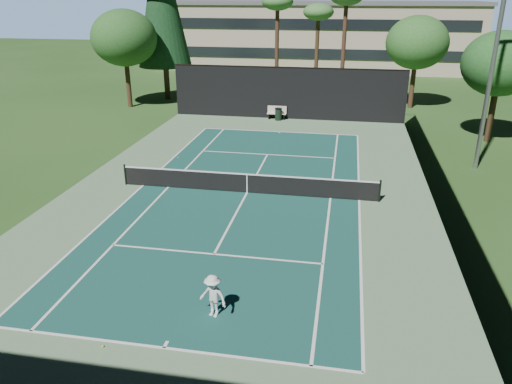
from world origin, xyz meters
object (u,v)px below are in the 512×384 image
at_px(player, 213,296).
at_px(tennis_ball_a, 103,346).
at_px(tennis_ball_b, 211,184).
at_px(tennis_ball_c, 280,176).
at_px(trash_bin, 278,114).
at_px(tennis_ball_d, 178,158).
at_px(park_bench, 277,112).
at_px(tennis_net, 247,182).

xyz_separation_m(player, tennis_ball_a, (-2.68, -2.01, -0.67)).
height_order(tennis_ball_b, tennis_ball_c, tennis_ball_c).
relative_size(tennis_ball_b, trash_bin, 0.07).
bearing_deg(tennis_ball_d, park_bench, 68.08).
bearing_deg(tennis_ball_d, tennis_ball_a, -78.33).
xyz_separation_m(tennis_net, tennis_ball_a, (-1.70, -12.15, -0.52)).
xyz_separation_m(player, tennis_ball_d, (-6.17, 14.91, -0.67)).
distance_m(tennis_ball_d, trash_bin, 11.60).
xyz_separation_m(park_bench, trash_bin, (0.18, -0.38, -0.07)).
xyz_separation_m(tennis_ball_b, tennis_ball_c, (3.39, 1.82, 0.00)).
relative_size(player, tennis_ball_a, 18.88).
relative_size(tennis_ball_a, tennis_ball_c, 1.02).
height_order(tennis_ball_a, tennis_ball_c, tennis_ball_a).
height_order(tennis_ball_c, park_bench, park_bench).
bearing_deg(tennis_net, tennis_ball_a, -97.97).
relative_size(tennis_ball_d, trash_bin, 0.07).
relative_size(tennis_ball_b, tennis_ball_d, 1.02).
bearing_deg(tennis_ball_b, tennis_net, -19.95).
bearing_deg(tennis_ball_c, tennis_net, -117.35).
height_order(tennis_net, tennis_ball_c, tennis_net).
distance_m(player, park_bench, 25.98).
bearing_deg(tennis_ball_c, park_bench, 99.00).
xyz_separation_m(tennis_ball_a, tennis_ball_c, (3.03, 14.72, -0.00)).
bearing_deg(trash_bin, tennis_net, -87.81).
bearing_deg(tennis_ball_d, tennis_net, -42.52).
bearing_deg(trash_bin, tennis_ball_c, -81.50).
height_order(player, tennis_ball_b, player).
relative_size(tennis_ball_a, tennis_ball_d, 1.13).
bearing_deg(tennis_net, player, -84.51).
bearing_deg(trash_bin, player, -86.49).
bearing_deg(trash_bin, park_bench, 114.99).
height_order(tennis_net, trash_bin, tennis_net).
distance_m(tennis_net, trash_bin, 15.41).
bearing_deg(tennis_ball_a, tennis_ball_d, 101.67).
xyz_separation_m(tennis_net, park_bench, (-0.77, 15.78, -0.01)).
height_order(tennis_ball_d, park_bench, park_bench).
height_order(tennis_net, tennis_ball_b, tennis_net).
bearing_deg(player, tennis_ball_c, 105.89).
distance_m(tennis_ball_a, park_bench, 27.95).
bearing_deg(park_bench, trash_bin, -65.01).
distance_m(player, tennis_ball_d, 16.15).
height_order(tennis_net, tennis_ball_d, tennis_net).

